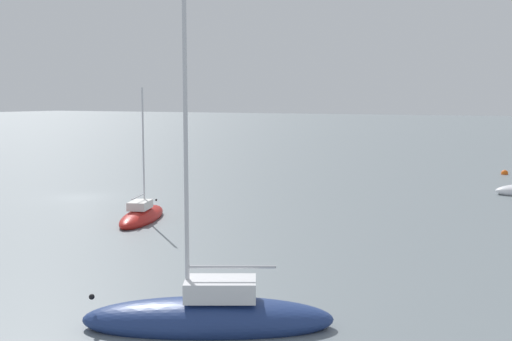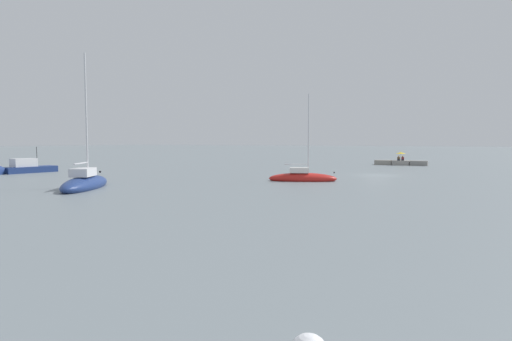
{
  "view_description": "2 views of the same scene",
  "coord_description": "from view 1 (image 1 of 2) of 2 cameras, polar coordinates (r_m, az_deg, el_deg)",
  "views": [
    {
      "loc": [
        34.92,
        32.65,
        7.24
      ],
      "look_at": [
        -0.35,
        14.32,
        2.72
      ],
      "focal_mm": 44.45,
      "sensor_mm": 36.0,
      "label": 1
    },
    {
      "loc": [
        -7.7,
        46.79,
        3.71
      ],
      "look_at": [
        5.34,
        19.0,
        1.56
      ],
      "focal_mm": 30.18,
      "sensor_mm": 36.0,
      "label": 2
    }
  ],
  "objects": [
    {
      "name": "sailboat_red_mid",
      "position": [
        38.38,
        -10.23,
        -4.03
      ],
      "size": [
        6.43,
        3.7,
        8.2
      ],
      "rotation": [
        0.0,
        0.0,
        1.9
      ],
      "color": "red",
      "rests_on": "ground_plane"
    },
    {
      "name": "mooring_buoy_far",
      "position": [
        65.23,
        21.47,
        -0.23
      ],
      "size": [
        0.66,
        0.66,
        0.66
      ],
      "color": "#EA5914",
      "rests_on": "ground_plane"
    },
    {
      "name": "sailboat_navy_near",
      "position": [
        20.6,
        -4.27,
        -12.94
      ],
      "size": [
        5.7,
        8.12,
        10.89
      ],
      "rotation": [
        0.0,
        0.0,
        3.62
      ],
      "color": "navy",
      "rests_on": "ground_plane"
    },
    {
      "name": "ground_plane",
      "position": [
        48.35,
        -15.45,
        -2.36
      ],
      "size": [
        500.0,
        500.0,
        0.0
      ],
      "primitive_type": "plane",
      "color": "slate"
    }
  ]
}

